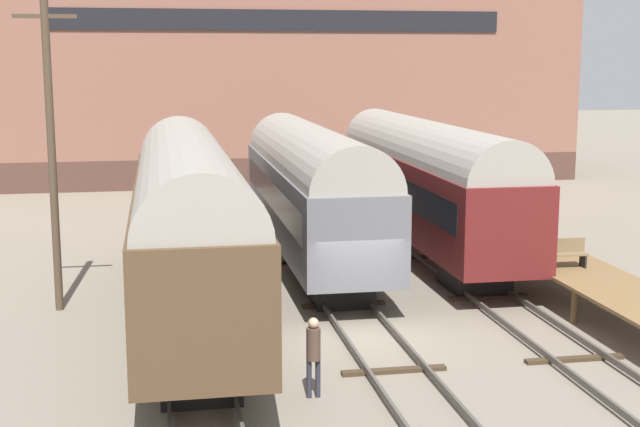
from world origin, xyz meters
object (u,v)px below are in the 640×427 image
(train_car_brown, at_px, (188,216))
(bench, at_px, (565,252))
(utility_pole, at_px, (51,141))
(train_car_grey, at_px, (311,186))
(person_worker, at_px, (313,349))
(train_car_maroon, at_px, (426,178))

(train_car_brown, height_order, bench, train_car_brown)
(train_car_brown, bearing_deg, bench, -0.21)
(bench, xyz_separation_m, utility_pole, (-15.47, 1.81, 3.55))
(bench, bearing_deg, train_car_grey, 136.73)
(train_car_grey, relative_size, person_worker, 8.63)
(train_car_brown, xyz_separation_m, utility_pole, (-3.88, 1.77, 2.04))
(train_car_brown, bearing_deg, person_worker, -69.34)
(bench, relative_size, person_worker, 0.75)
(train_car_brown, xyz_separation_m, bench, (11.60, -0.04, -1.51))
(person_worker, bearing_deg, train_car_grey, 80.44)
(train_car_grey, bearing_deg, train_car_maroon, 13.20)
(person_worker, bearing_deg, train_car_brown, 110.66)
(train_car_grey, height_order, train_car_maroon, train_car_maroon)
(person_worker, xyz_separation_m, utility_pole, (-6.37, 8.38, 3.99))
(bench, bearing_deg, utility_pole, 173.32)
(train_car_grey, bearing_deg, bench, -43.27)
(train_car_grey, distance_m, train_car_brown, 7.98)
(train_car_maroon, relative_size, utility_pole, 1.75)
(train_car_maroon, xyz_separation_m, utility_pole, (-13.26, -5.79, 2.16))
(train_car_maroon, bearing_deg, utility_pole, -156.43)
(person_worker, relative_size, utility_pole, 0.19)
(train_car_grey, xyz_separation_m, bench, (6.90, -6.50, -1.34))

